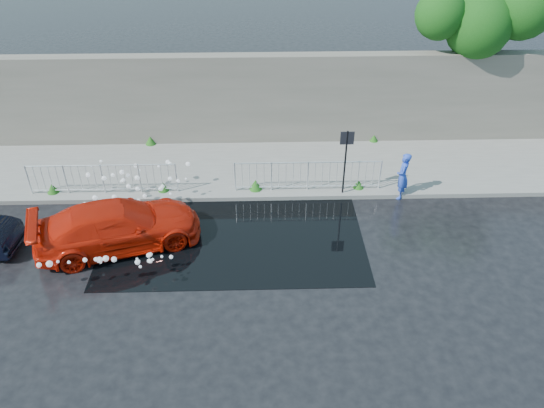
# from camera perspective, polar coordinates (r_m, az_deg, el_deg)

# --- Properties ---
(ground) EXTENTS (90.00, 90.00, 0.00)m
(ground) POSITION_cam_1_polar(r_m,az_deg,el_deg) (15.90, -6.07, -5.54)
(ground) COLOR black
(ground) RESTS_ON ground
(pavement) EXTENTS (30.00, 4.00, 0.15)m
(pavement) POSITION_cam_1_polar(r_m,az_deg,el_deg) (19.95, -5.24, 3.84)
(pavement) COLOR slate
(pavement) RESTS_ON ground
(curb) EXTENTS (30.00, 0.25, 0.16)m
(curb) POSITION_cam_1_polar(r_m,az_deg,el_deg) (18.26, -5.53, 0.68)
(curb) COLOR slate
(curb) RESTS_ON ground
(retaining_wall) EXTENTS (30.00, 0.60, 3.50)m
(retaining_wall) POSITION_cam_1_polar(r_m,az_deg,el_deg) (21.10, -5.21, 11.15)
(retaining_wall) COLOR #5D594E
(retaining_wall) RESTS_ON pavement
(puddle) EXTENTS (8.00, 5.00, 0.01)m
(puddle) POSITION_cam_1_polar(r_m,az_deg,el_deg) (16.64, -4.15, -3.31)
(puddle) COLOR black
(puddle) RESTS_ON ground
(sign_post) EXTENTS (0.45, 0.06, 2.50)m
(sign_post) POSITION_cam_1_polar(r_m,az_deg,el_deg) (17.68, 7.96, 5.52)
(sign_post) COLOR black
(sign_post) RESTS_ON ground
(tree) EXTENTS (5.05, 2.46, 6.34)m
(tree) POSITION_cam_1_polar(r_m,az_deg,el_deg) (21.99, 22.11, 18.00)
(tree) COLOR #332114
(tree) RESTS_ON ground
(railing_left) EXTENTS (5.05, 0.05, 1.10)m
(railing_left) POSITION_cam_1_polar(r_m,az_deg,el_deg) (18.92, -17.77, 2.70)
(railing_left) COLOR silver
(railing_left) RESTS_ON pavement
(railing_right) EXTENTS (5.05, 0.05, 1.10)m
(railing_right) POSITION_cam_1_polar(r_m,az_deg,el_deg) (18.23, 3.87, 3.16)
(railing_right) COLOR silver
(railing_right) RESTS_ON pavement
(weeds) EXTENTS (12.17, 3.93, 0.38)m
(weeds) POSITION_cam_1_polar(r_m,az_deg,el_deg) (19.39, -6.34, 3.62)
(weeds) COLOR #1D4F15
(weeds) RESTS_ON pavement
(water_spray) EXTENTS (3.57, 5.55, 1.02)m
(water_spray) POSITION_cam_1_polar(r_m,az_deg,el_deg) (17.14, -15.76, -0.23)
(water_spray) COLOR white
(water_spray) RESTS_ON ground
(red_car) EXTENTS (5.23, 3.35, 1.41)m
(red_car) POSITION_cam_1_polar(r_m,az_deg,el_deg) (16.45, -16.25, -2.27)
(red_car) COLOR red
(red_car) RESTS_ON ground
(person) EXTENTS (0.59, 0.71, 1.68)m
(person) POSITION_cam_1_polar(r_m,az_deg,el_deg) (18.45, 13.88, 2.94)
(person) COLOR blue
(person) RESTS_ON ground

